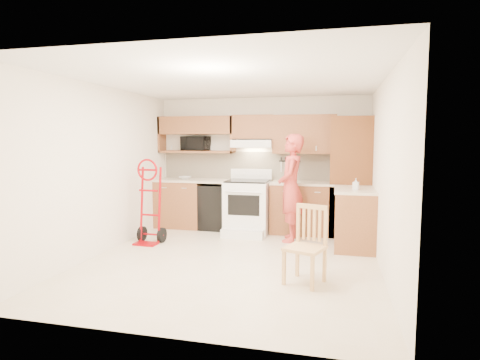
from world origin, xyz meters
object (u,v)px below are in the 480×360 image
at_px(microwave, 196,143).
at_px(dining_chair, 305,245).
at_px(person, 291,188).
at_px(hand_truck, 148,206).
at_px(range, 247,202).

height_order(microwave, dining_chair, microwave).
height_order(person, hand_truck, person).
xyz_separation_m(microwave, hand_truck, (-0.31, -1.46, -1.00)).
bearing_deg(person, microwave, -114.09).
height_order(hand_truck, dining_chair, hand_truck).
distance_m(hand_truck, dining_chair, 2.94).
bearing_deg(dining_chair, hand_truck, 174.79).
relative_size(range, dining_chair, 1.24).
bearing_deg(range, microwave, 159.45).
distance_m(person, dining_chair, 2.07).
distance_m(range, dining_chair, 2.61).
bearing_deg(hand_truck, dining_chair, -22.44).
xyz_separation_m(range, person, (0.83, -0.32, 0.32)).
bearing_deg(dining_chair, person, 121.45).
relative_size(range, hand_truck, 0.92).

